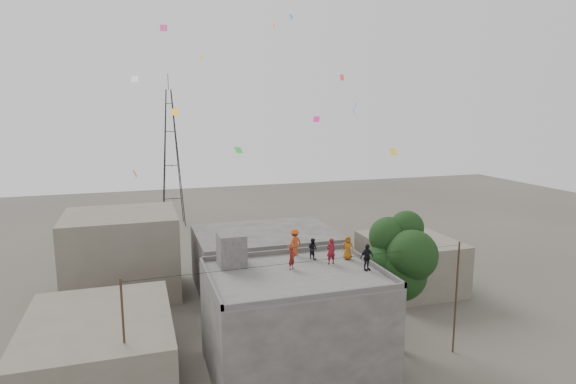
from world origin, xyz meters
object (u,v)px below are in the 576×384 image
object	(u,v)px
stair_head_box	(231,250)
person_red_adult	(331,251)
person_dark_adult	(367,257)
transmission_tower	(171,158)
tree	(401,259)

from	to	relation	value
stair_head_box	person_red_adult	world-z (taller)	stair_head_box
person_dark_adult	transmission_tower	bearing A→B (deg)	88.75
person_dark_adult	person_red_adult	bearing A→B (deg)	118.96
transmission_tower	person_dark_adult	size ratio (longest dim) A/B	12.43
tree	person_dark_adult	xyz separation A→B (m)	(-3.11, -1.32, 0.80)
transmission_tower	person_red_adult	distance (m)	39.60
tree	person_red_adult	world-z (taller)	tree
transmission_tower	person_red_adult	size ratio (longest dim) A/B	12.20
person_dark_adult	stair_head_box	bearing A→B (deg)	143.26
transmission_tower	stair_head_box	bearing A→B (deg)	-88.77
tree	transmission_tower	bearing A→B (deg)	106.09
tree	person_dark_adult	world-z (taller)	tree
stair_head_box	tree	world-z (taller)	tree
transmission_tower	person_red_adult	xyz separation A→B (m)	(6.69, -38.97, -2.15)
stair_head_box	person_red_adult	bearing A→B (deg)	-14.90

